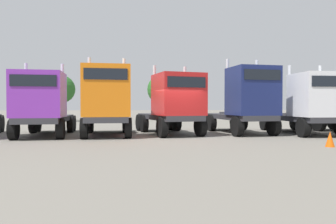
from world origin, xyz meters
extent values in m
plane|color=slate|center=(0.00, 0.00, 0.00)|extent=(200.00, 200.00, 0.00)
cylinder|color=black|center=(-10.77, 4.89, 0.54)|extent=(0.57, 1.13, 1.08)
cube|color=#333338|center=(-7.28, 2.45, 0.94)|extent=(2.61, 6.41, 0.30)
cube|color=purple|center=(-7.15, 0.50, 2.24)|extent=(2.55, 2.53, 2.31)
cube|color=black|center=(-7.07, -0.70, 2.87)|extent=(2.10, 0.18, 0.55)
cylinder|color=silver|center=(-6.29, 1.90, 2.54)|extent=(0.19, 0.19, 2.91)
cylinder|color=silver|center=(-8.19, 1.78, 2.54)|extent=(0.19, 0.19, 2.91)
cylinder|color=#333338|center=(-7.37, 3.83, 1.15)|extent=(1.17, 1.17, 0.12)
cylinder|color=black|center=(-6.02, 0.09, 0.52)|extent=(0.42, 1.06, 1.04)
cylinder|color=black|center=(-8.22, -0.06, 0.52)|extent=(0.42, 1.06, 1.04)
cylinder|color=black|center=(-6.28, 4.06, 0.52)|extent=(0.42, 1.06, 1.04)
cylinder|color=black|center=(-8.48, 3.91, 0.52)|extent=(0.42, 1.06, 1.04)
cylinder|color=black|center=(-6.36, 5.15, 0.52)|extent=(0.42, 1.06, 1.04)
cylinder|color=black|center=(-8.55, 5.01, 0.52)|extent=(0.42, 1.06, 1.04)
cube|color=#333338|center=(-3.88, 2.22, 0.97)|extent=(2.53, 5.78, 0.30)
cube|color=orange|center=(-3.78, 0.50, 2.43)|extent=(2.53, 2.35, 2.62)
cube|color=black|center=(-3.71, -0.62, 3.22)|extent=(2.10, 0.16, 0.55)
cylinder|color=silver|center=(-2.90, 1.81, 2.73)|extent=(0.19, 0.19, 3.22)
cylinder|color=silver|center=(-4.80, 1.70, 2.73)|extent=(0.19, 0.19, 3.22)
cylinder|color=#333338|center=(-3.95, 3.47, 1.18)|extent=(1.16, 1.16, 0.12)
cylinder|color=black|center=(-2.66, 0.16, 0.53)|extent=(0.41, 1.09, 1.07)
cylinder|color=black|center=(-4.85, 0.03, 0.53)|extent=(0.41, 1.09, 1.07)
cylinder|color=black|center=(-2.86, 3.52, 0.53)|extent=(0.41, 1.09, 1.07)
cylinder|color=black|center=(-5.05, 3.39, 0.53)|extent=(0.41, 1.09, 1.07)
cylinder|color=black|center=(-2.92, 4.61, 0.53)|extent=(0.41, 1.09, 1.07)
cylinder|color=black|center=(-5.12, 4.48, 0.53)|extent=(0.41, 1.09, 1.07)
cube|color=#333338|center=(-0.33, 2.83, 1.00)|extent=(3.48, 6.45, 0.30)
cube|color=red|center=(0.06, 1.07, 2.29)|extent=(2.89, 2.96, 2.26)
cube|color=black|center=(0.34, -0.17, 2.89)|extent=(2.06, 0.50, 0.55)
cylinder|color=silver|center=(0.69, 2.64, 2.59)|extent=(0.21, 0.21, 2.86)
cylinder|color=silver|center=(-1.17, 2.22, 2.59)|extent=(0.21, 0.21, 2.86)
cylinder|color=#333338|center=(-0.62, 4.15, 1.21)|extent=(1.31, 1.31, 0.12)
cylinder|color=black|center=(1.26, 0.77, 0.55)|extent=(0.58, 1.15, 1.10)
cylinder|color=black|center=(-0.89, 0.29, 0.55)|extent=(0.58, 1.15, 1.10)
cylinder|color=black|center=(0.43, 4.49, 0.55)|extent=(0.58, 1.15, 1.10)
cylinder|color=black|center=(-1.72, 4.02, 0.55)|extent=(0.58, 1.15, 1.10)
cylinder|color=black|center=(0.19, 5.57, 0.55)|extent=(0.58, 1.15, 1.10)
cylinder|color=black|center=(-1.96, 5.09, 0.55)|extent=(0.58, 1.15, 1.10)
cube|color=#333338|center=(4.02, 2.98, 1.00)|extent=(2.93, 6.43, 0.30)
cube|color=navy|center=(4.26, 0.99, 2.49)|extent=(2.65, 2.48, 2.69)
cube|color=black|center=(4.39, -0.12, 3.32)|extent=(2.09, 0.29, 0.55)
cylinder|color=silver|center=(5.05, 2.35, 2.79)|extent=(0.20, 0.20, 3.29)
cylinder|color=silver|center=(3.16, 2.12, 2.79)|extent=(0.20, 0.20, 3.29)
cylinder|color=#333338|center=(3.85, 4.34, 1.21)|extent=(1.22, 1.22, 0.12)
cylinder|color=black|center=(5.40, 0.72, 0.55)|extent=(0.48, 1.13, 1.10)
cylinder|color=black|center=(3.21, 0.46, 0.55)|extent=(0.48, 1.13, 1.10)
cylinder|color=black|center=(4.93, 4.61, 0.55)|extent=(0.48, 1.13, 1.10)
cylinder|color=black|center=(2.74, 4.34, 0.55)|extent=(0.48, 1.13, 1.10)
cylinder|color=black|center=(4.79, 5.70, 0.55)|extent=(0.48, 1.13, 1.10)
cylinder|color=black|center=(2.61, 5.44, 0.55)|extent=(0.48, 1.13, 1.10)
cube|color=#333338|center=(7.65, 2.08, 0.93)|extent=(2.24, 6.31, 0.30)
cube|color=white|center=(7.64, 0.14, 2.26)|extent=(2.42, 2.44, 2.37)
cube|color=black|center=(7.63, -1.09, 2.92)|extent=(2.10, 0.05, 0.55)
cylinder|color=silver|center=(8.60, 1.50, 2.56)|extent=(0.18, 0.18, 2.97)
cylinder|color=silver|center=(6.70, 1.51, 2.56)|extent=(0.18, 0.18, 2.97)
cylinder|color=#333338|center=(7.66, 3.46, 1.14)|extent=(1.11, 1.11, 0.12)
cylinder|color=black|center=(6.54, -0.36, 0.51)|extent=(0.36, 1.03, 1.03)
cylinder|color=black|center=(8.76, 3.62, 0.51)|extent=(0.36, 1.03, 1.03)
cylinder|color=black|center=(6.56, 3.64, 0.51)|extent=(0.36, 1.03, 1.03)
cylinder|color=black|center=(8.77, 4.72, 0.51)|extent=(0.36, 1.03, 1.03)
cylinder|color=black|center=(6.57, 4.74, 0.51)|extent=(0.36, 1.03, 1.03)
cylinder|color=#333338|center=(10.76, 3.40, 1.21)|extent=(1.25, 1.25, 0.12)
cylinder|color=black|center=(9.65, 3.33, 0.55)|extent=(0.51, 1.14, 1.10)
cylinder|color=black|center=(11.66, 4.74, 0.55)|extent=(0.51, 1.14, 1.10)
cylinder|color=black|center=(9.49, 4.41, 0.55)|extent=(0.51, 1.14, 1.10)
cone|color=#F2590C|center=(5.59, -4.16, 0.31)|extent=(0.36, 0.36, 0.63)
cylinder|color=#4C3823|center=(-9.94, 18.28, 1.12)|extent=(0.36, 0.36, 2.24)
sphere|color=#286023|center=(-9.94, 18.28, 3.41)|extent=(2.93, 2.93, 2.93)
cylinder|color=#4C3823|center=(0.92, 20.45, 1.08)|extent=(0.36, 0.36, 2.17)
sphere|color=#286023|center=(0.92, 20.45, 3.54)|extent=(3.43, 3.43, 3.43)
cylinder|color=#4C3823|center=(12.42, 18.97, 1.04)|extent=(0.36, 0.36, 2.08)
sphere|color=#286023|center=(12.42, 18.97, 3.51)|extent=(3.57, 3.57, 3.57)
camera|label=1|loc=(-2.38, -16.41, 1.68)|focal=34.31mm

